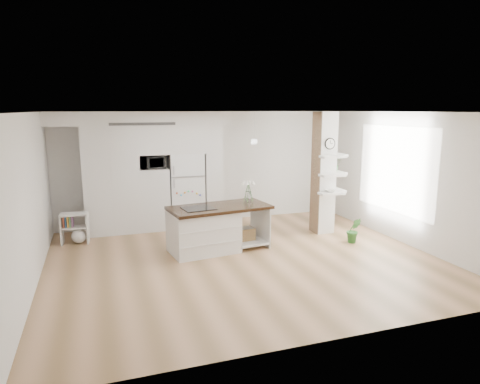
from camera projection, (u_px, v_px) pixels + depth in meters
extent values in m
cube|color=tan|center=(244.00, 260.00, 7.93)|extent=(7.00, 6.00, 0.01)
cube|color=white|center=(244.00, 112.00, 7.42)|extent=(7.00, 6.00, 0.04)
cube|color=silver|center=(204.00, 167.00, 10.47)|extent=(7.00, 0.04, 2.70)
cube|color=silver|center=(330.00, 233.00, 4.89)|extent=(7.00, 0.04, 2.70)
cube|color=silver|center=(30.00, 202.00, 6.58)|extent=(0.04, 6.00, 2.70)
cube|color=silver|center=(405.00, 178.00, 8.78)|extent=(0.04, 6.00, 2.70)
cube|color=white|center=(111.00, 180.00, 9.50)|extent=(1.20, 0.65, 2.40)
cube|color=white|center=(154.00, 199.00, 9.89)|extent=(0.65, 0.65, 1.42)
cube|color=white|center=(152.00, 140.00, 9.63)|extent=(0.65, 0.65, 0.65)
cube|color=white|center=(185.00, 139.00, 9.86)|extent=(0.85, 0.65, 0.65)
cube|color=white|center=(211.00, 175.00, 10.23)|extent=(0.40, 0.65, 2.40)
cube|color=silver|center=(141.00, 118.00, 9.44)|extent=(4.00, 0.70, 0.30)
cube|color=#262626|center=(143.00, 124.00, 9.15)|extent=(1.40, 0.04, 0.06)
cube|color=white|center=(186.00, 190.00, 10.10)|extent=(0.78, 0.66, 1.75)
cube|color=#B2B2B7|center=(189.00, 177.00, 9.71)|extent=(0.78, 0.01, 0.03)
cube|color=silver|center=(324.00, 173.00, 9.52)|extent=(0.40, 0.40, 2.70)
cube|color=#997D56|center=(315.00, 174.00, 9.45)|extent=(0.02, 0.40, 2.70)
cube|color=#997D56|center=(319.00, 172.00, 9.71)|extent=(0.40, 0.02, 2.70)
cylinder|color=black|center=(330.00, 144.00, 9.20)|extent=(0.25, 0.03, 0.25)
cylinder|color=white|center=(330.00, 144.00, 9.18)|extent=(0.21, 0.01, 0.21)
plane|color=white|center=(395.00, 169.00, 9.02)|extent=(0.00, 2.40, 2.40)
cylinder|color=white|center=(325.00, 142.00, 8.21)|extent=(0.12, 0.12, 0.10)
cube|color=white|center=(204.00, 231.00, 8.31)|extent=(1.37, 0.99, 0.82)
cube|color=white|center=(246.00, 240.00, 8.77)|extent=(0.79, 0.91, 0.04)
cube|color=white|center=(260.00, 224.00, 8.85)|extent=(0.14, 0.83, 0.82)
cube|color=#341F0F|center=(220.00, 208.00, 8.37)|extent=(2.06, 1.18, 0.06)
cube|color=black|center=(198.00, 208.00, 8.18)|extent=(0.65, 0.56, 0.01)
cube|color=tan|center=(244.00, 234.00, 8.72)|extent=(0.43, 0.34, 0.24)
cylinder|color=white|center=(248.00, 197.00, 8.73)|extent=(0.12, 0.12, 0.22)
cube|color=white|center=(62.00, 229.00, 8.80)|extent=(0.06, 0.31, 0.64)
cube|color=white|center=(88.00, 228.00, 8.92)|extent=(0.06, 0.31, 0.64)
cube|color=white|center=(74.00, 214.00, 8.80)|extent=(0.56, 0.36, 0.03)
cube|color=white|center=(75.00, 227.00, 8.85)|extent=(0.54, 0.35, 0.03)
sphere|color=white|center=(79.00, 236.00, 8.90)|extent=(0.31, 0.31, 0.31)
imported|color=#31752F|center=(354.00, 230.00, 8.91)|extent=(0.36, 0.32, 0.54)
imported|color=#31752F|center=(319.00, 213.00, 10.52)|extent=(0.32, 0.32, 0.46)
imported|color=#2D2D2D|center=(153.00, 162.00, 9.68)|extent=(0.54, 0.37, 0.30)
imported|color=#31752F|center=(335.00, 164.00, 9.68)|extent=(0.27, 0.23, 0.30)
imported|color=white|center=(330.00, 191.00, 9.30)|extent=(0.22, 0.22, 0.05)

